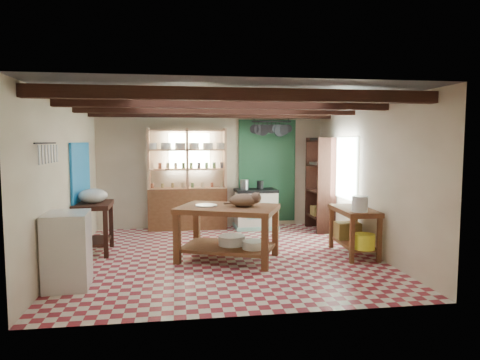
{
  "coord_description": "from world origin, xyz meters",
  "views": [
    {
      "loc": [
        -0.78,
        -7.0,
        1.93
      ],
      "look_at": [
        0.31,
        0.3,
        1.25
      ],
      "focal_mm": 32.0,
      "sensor_mm": 36.0,
      "label": 1
    }
  ],
  "objects": [
    {
      "name": "right_counter",
      "position": [
        2.18,
        -0.23,
        0.4
      ],
      "size": [
        0.59,
        1.13,
        0.8
      ],
      "primitive_type": "cube",
      "rotation": [
        0.0,
        0.0,
        -0.04
      ],
      "color": "brown",
      "rests_on": "floor"
    },
    {
      "name": "ceiling",
      "position": [
        0.0,
        0.0,
        2.6
      ],
      "size": [
        5.0,
        5.0,
        0.02
      ],
      "primitive_type": "cube",
      "color": "#4C4B51",
      "rests_on": "wall_back"
    },
    {
      "name": "pot_rack",
      "position": [
        1.25,
        2.05,
        2.18
      ],
      "size": [
        0.86,
        0.12,
        0.36
      ],
      "primitive_type": "cube",
      "color": "black",
      "rests_on": "ceiling"
    },
    {
      "name": "tall_rack",
      "position": [
        2.28,
        1.8,
        1.0
      ],
      "size": [
        0.4,
        0.86,
        2.0
      ],
      "primitive_type": "cube",
      "color": "#361A13",
      "rests_on": "floor"
    },
    {
      "name": "white_cabinet",
      "position": [
        -2.22,
        -1.21,
        0.5
      ],
      "size": [
        0.6,
        0.7,
        0.99
      ],
      "primitive_type": "cube",
      "rotation": [
        0.0,
        0.0,
        0.07
      ],
      "color": "silver",
      "rests_on": "floor"
    },
    {
      "name": "window_back",
      "position": [
        -0.5,
        2.48,
        1.7
      ],
      "size": [
        0.9,
        0.02,
        0.8
      ],
      "primitive_type": "cube",
      "color": "silver",
      "rests_on": "wall_back"
    },
    {
      "name": "window_right",
      "position": [
        2.48,
        1.0,
        1.4
      ],
      "size": [
        0.02,
        1.3,
        1.2
      ],
      "primitive_type": "cube",
      "color": "silver",
      "rests_on": "wall_right"
    },
    {
      "name": "floor",
      "position": [
        0.0,
        0.0,
        -0.01
      ],
      "size": [
        5.0,
        5.0,
        0.02
      ],
      "primitive_type": "cube",
      "color": "maroon",
      "rests_on": "ground"
    },
    {
      "name": "enamel_bowl",
      "position": [
        -2.2,
        0.53,
        1.0
      ],
      "size": [
        0.5,
        0.5,
        0.24
      ],
      "primitive_type": "ellipsoid",
      "rotation": [
        0.0,
        0.0,
        0.03
      ],
      "color": "silver",
      "rests_on": "prep_table"
    },
    {
      "name": "kettle_left",
      "position": [
        0.68,
        2.15,
        0.98
      ],
      "size": [
        0.19,
        0.19,
        0.21
      ],
      "primitive_type": "cylinder",
      "rotation": [
        0.0,
        0.0,
        0.02
      ],
      "color": "#A0A0A7",
      "rests_on": "stove"
    },
    {
      "name": "wall_back",
      "position": [
        0.0,
        2.5,
        1.3
      ],
      "size": [
        5.0,
        0.04,
        2.6
      ],
      "primitive_type": "cube",
      "color": "beige",
      "rests_on": "floor"
    },
    {
      "name": "wicker_basket",
      "position": [
        2.19,
        0.07,
        0.35
      ],
      "size": [
        0.42,
        0.34,
        0.29
      ],
      "primitive_type": "cube",
      "rotation": [
        0.0,
        0.0,
        -0.04
      ],
      "color": "olive",
      "rests_on": "right_counter"
    },
    {
      "name": "ceiling_beams",
      "position": [
        0.0,
        0.0,
        2.48
      ],
      "size": [
        5.0,
        3.8,
        0.15
      ],
      "primitive_type": "cube",
      "color": "#361A13",
      "rests_on": "ceiling"
    },
    {
      "name": "wall_right",
      "position": [
        2.5,
        0.0,
        1.3
      ],
      "size": [
        0.04,
        5.0,
        2.6
      ],
      "primitive_type": "cube",
      "color": "beige",
      "rests_on": "floor"
    },
    {
      "name": "wall_front",
      "position": [
        0.0,
        -2.5,
        1.3
      ],
      "size": [
        5.0,
        0.04,
        2.6
      ],
      "primitive_type": "cube",
      "color": "beige",
      "rests_on": "floor"
    },
    {
      "name": "green_wall_patch",
      "position": [
        1.25,
        2.47,
        1.25
      ],
      "size": [
        1.3,
        0.04,
        2.3
      ],
      "primitive_type": "cube",
      "color": "#1F4E31",
      "rests_on": "wall_back"
    },
    {
      "name": "basin_large",
      "position": [
        0.1,
        -0.2,
        0.31
      ],
      "size": [
        0.57,
        0.57,
        0.15
      ],
      "primitive_type": "cylinder",
      "rotation": [
        0.0,
        0.0,
        -0.4
      ],
      "color": "silver",
      "rests_on": "work_table"
    },
    {
      "name": "utensil_rail",
      "position": [
        -2.44,
        -1.2,
        1.78
      ],
      "size": [
        0.06,
        0.9,
        0.28
      ],
      "primitive_type": "cube",
      "color": "black",
      "rests_on": "wall_left"
    },
    {
      "name": "kettle_right",
      "position": [
        1.03,
        2.15,
        0.97
      ],
      "size": [
        0.15,
        0.15,
        0.18
      ],
      "primitive_type": "cylinder",
      "rotation": [
        0.0,
        0.0,
        0.02
      ],
      "color": "black",
      "rests_on": "stove"
    },
    {
      "name": "cat",
      "position": [
        0.28,
        -0.27,
        0.98
      ],
      "size": [
        0.53,
        0.45,
        0.21
      ],
      "primitive_type": "ellipsoid",
      "rotation": [
        0.0,
        0.0,
        -0.23
      ],
      "color": "#86644E",
      "rests_on": "work_table"
    },
    {
      "name": "prep_table",
      "position": [
        -2.2,
        0.53,
        0.44
      ],
      "size": [
        0.62,
        0.88,
        0.87
      ],
      "primitive_type": "cube",
      "rotation": [
        0.0,
        0.0,
        0.03
      ],
      "color": "#361A13",
      "rests_on": "floor"
    },
    {
      "name": "yellow_tub",
      "position": [
        2.16,
        -0.68,
        0.33
      ],
      "size": [
        0.34,
        0.34,
        0.24
      ],
      "primitive_type": "cylinder",
      "rotation": [
        0.0,
        0.0,
        -0.04
      ],
      "color": "yellow",
      "rests_on": "right_counter"
    },
    {
      "name": "blue_wall_patch",
      "position": [
        -2.47,
        0.9,
        1.1
      ],
      "size": [
        0.04,
        1.4,
        1.6
      ],
      "primitive_type": "cube",
      "color": "blue",
      "rests_on": "wall_left"
    },
    {
      "name": "wall_left",
      "position": [
        -2.5,
        0.0,
        1.3
      ],
      "size": [
        0.04,
        5.0,
        2.6
      ],
      "primitive_type": "cube",
      "color": "beige",
      "rests_on": "floor"
    },
    {
      "name": "basin_small",
      "position": [
        0.41,
        -0.49,
        0.29
      ],
      "size": [
        0.47,
        0.47,
        0.13
      ],
      "primitive_type": "cylinder",
      "rotation": [
        0.0,
        0.0,
        -0.4
      ],
      "color": "silver",
      "rests_on": "work_table"
    },
    {
      "name": "white_bucket",
      "position": [
        2.12,
        -0.58,
        0.92
      ],
      "size": [
        0.26,
        0.26,
        0.25
      ],
      "primitive_type": "cylinder",
      "rotation": [
        0.0,
        0.0,
        -0.04
      ],
      "color": "silver",
      "rests_on": "right_counter"
    },
    {
      "name": "work_table",
      "position": [
        0.03,
        -0.22,
        0.44
      ],
      "size": [
        1.82,
        1.55,
        0.88
      ],
      "primitive_type": "cube",
      "rotation": [
        0.0,
        0.0,
        -0.4
      ],
      "color": "brown",
      "rests_on": "floor"
    },
    {
      "name": "steel_tray",
      "position": [
        -0.31,
        -0.13,
        0.89
      ],
      "size": [
        0.46,
        0.46,
        0.02
      ],
      "primitive_type": "cylinder",
      "rotation": [
        0.0,
        0.0,
        -0.4
      ],
      "color": "#A0A0A7",
      "rests_on": "work_table"
    },
    {
      "name": "stove",
      "position": [
        0.93,
        2.15,
        0.44
      ],
      "size": [
        0.91,
        0.62,
        0.88
      ],
      "primitive_type": "cube",
      "rotation": [
        0.0,
        0.0,
        0.02
      ],
      "color": "beige",
      "rests_on": "floor"
    },
    {
      "name": "shelving_unit",
      "position": [
        -0.55,
        2.31,
        1.1
      ],
      "size": [
        1.7,
        0.34,
        2.2
      ],
      "primitive_type": "cube",
      "color": "tan",
      "rests_on": "floor"
    }
  ]
}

